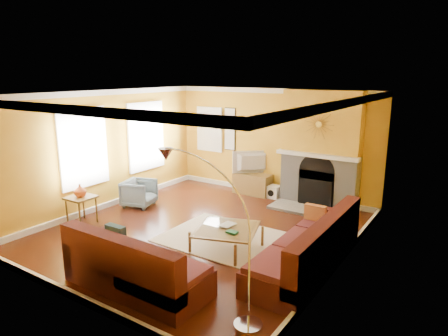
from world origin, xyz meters
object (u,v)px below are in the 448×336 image
Objects in this scene: coffee_table at (227,239)px; armchair at (139,193)px; sectional_sofa at (225,235)px; arc_lamp at (209,238)px; media_console at (252,184)px; side_table at (82,210)px.

armchair reaches higher than coffee_table.
arc_lamp is at bearing -64.05° from sectional_sofa.
media_console is (-1.47, 3.55, -0.18)m from sectional_sofa.
arc_lamp reaches higher than side_table.
side_table is (-3.23, -0.58, 0.08)m from coffee_table.
sectional_sofa is 3.87× the size of media_console.
coffee_table is 2.13m from arc_lamp.
coffee_table is at bearing -68.25° from media_console.
coffee_table is 1.06× the size of media_console.
coffee_table is 3.43m from media_console.
arc_lamp is (0.87, -1.74, 0.86)m from coffee_table.
media_console is 5.43m from arc_lamp.
sectional_sofa is 3.44m from side_table.
side_table is at bearing 164.13° from arc_lamp.
sectional_sofa is at bearing -67.52° from media_console.
arc_lamp is (0.67, -1.38, 0.61)m from sectional_sofa.
sectional_sofa is 0.48m from coffee_table.
sectional_sofa is 1.77× the size of arc_lamp.
coffee_table is (-0.20, 0.37, -0.24)m from sectional_sofa.
sectional_sofa is 5.47× the size of armchair.
coffee_table is at bearing -122.84° from armchair.
side_table is 0.27× the size of arc_lamp.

